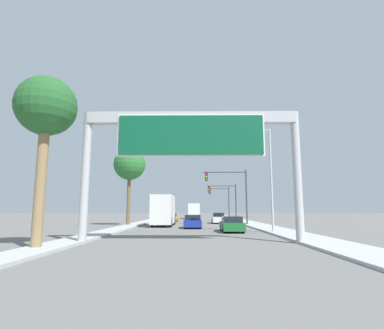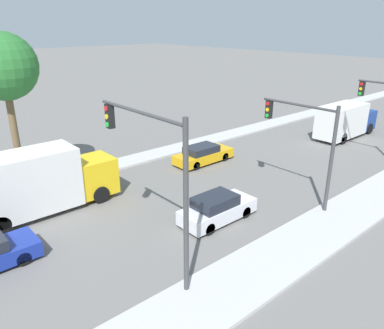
{
  "view_description": "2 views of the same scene",
  "coord_description": "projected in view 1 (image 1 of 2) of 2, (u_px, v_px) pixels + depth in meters",
  "views": [
    {
      "loc": [
        0.26,
        -0.07,
        2.01
      ],
      "look_at": [
        0.0,
        24.06,
        5.6
      ],
      "focal_mm": 28.0,
      "sensor_mm": 36.0,
      "label": 1
    },
    {
      "loc": [
        15.89,
        30.35,
        9.83
      ],
      "look_at": [
        1.88,
        42.51,
        2.81
      ],
      "focal_mm": 35.0,
      "sensor_mm": 36.0,
      "label": 2
    }
  ],
  "objects": [
    {
      "name": "truck_box_primary",
      "position": [
        164.0,
        211.0,
        35.76
      ],
      "size": [
        2.31,
        8.21,
        3.58
      ],
      "color": "yellow",
      "rests_on": "ground"
    },
    {
      "name": "sidewalk_right",
      "position": [
        233.0,
        219.0,
        59.05
      ],
      "size": [
        3.0,
        120.0,
        0.15
      ],
      "color": "#B6B6B6",
      "rests_on": "ground"
    },
    {
      "name": "palm_tree_background",
      "position": [
        130.0,
        165.0,
        37.18
      ],
      "size": [
        3.92,
        3.92,
        9.47
      ],
      "color": "brown",
      "rests_on": "ground"
    },
    {
      "name": "traffic_light_mid_block",
      "position": [
        226.0,
        196.0,
        47.8
      ],
      "size": [
        4.75,
        0.32,
        5.97
      ],
      "color": "#3D3D3F",
      "rests_on": "ground"
    },
    {
      "name": "car_near_right",
      "position": [
        193.0,
        222.0,
        31.9
      ],
      "size": [
        1.84,
        4.42,
        1.39
      ],
      "color": "navy",
      "rests_on": "ground"
    },
    {
      "name": "truck_box_secondary",
      "position": [
        194.0,
        211.0,
        61.91
      ],
      "size": [
        2.31,
        7.35,
        3.08
      ],
      "color": "navy",
      "rests_on": "ground"
    },
    {
      "name": "palm_tree_foreground",
      "position": [
        46.0,
        110.0,
        15.85
      ],
      "size": [
        3.15,
        3.15,
        9.0
      ],
      "color": "#8C704C",
      "rests_on": "ground"
    },
    {
      "name": "car_mid_right",
      "position": [
        232.0,
        224.0,
        26.59
      ],
      "size": [
        1.81,
        4.57,
        1.36
      ],
      "color": "#1E662D",
      "rests_on": "ground"
    },
    {
      "name": "car_near_center",
      "position": [
        218.0,
        218.0,
        42.24
      ],
      "size": [
        1.72,
        4.33,
        1.48
      ],
      "color": "silver",
      "rests_on": "ground"
    },
    {
      "name": "street_lamp_right",
      "position": [
        267.0,
        170.0,
        25.99
      ],
      "size": [
        2.71,
        0.28,
        9.05
      ],
      "color": "#B2B2B7",
      "rests_on": "ground"
    },
    {
      "name": "traffic_light_far_intersection",
      "position": [
        222.0,
        198.0,
        57.7
      ],
      "size": [
        4.02,
        0.32,
        6.2
      ],
      "color": "#3D3D3F",
      "rests_on": "ground"
    },
    {
      "name": "median_strip_left",
      "position": [
        157.0,
        219.0,
        59.21
      ],
      "size": [
        2.0,
        120.0,
        0.15
      ],
      "color": "#B6B6B6",
      "rests_on": "ground"
    },
    {
      "name": "traffic_light_near_intersection",
      "position": [
        233.0,
        187.0,
        38.01
      ],
      "size": [
        5.6,
        0.32,
        6.97
      ],
      "color": "#3D3D3F",
      "rests_on": "ground"
    },
    {
      "name": "car_mid_center",
      "position": [
        172.0,
        218.0,
        47.66
      ],
      "size": [
        1.76,
        4.72,
        1.36
      ],
      "color": "gold",
      "rests_on": "ground"
    },
    {
      "name": "sign_gantry",
      "position": [
        191.0,
        140.0,
        18.38
      ],
      "size": [
        13.4,
        0.73,
        7.99
      ],
      "color": "#B2B2B7",
      "rests_on": "ground"
    }
  ]
}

